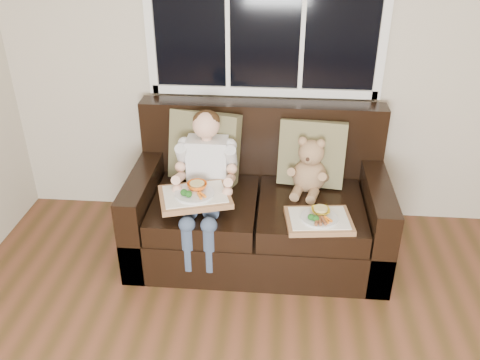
# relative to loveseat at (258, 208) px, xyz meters

# --- Properties ---
(room_walls) EXTENTS (4.52, 5.02, 2.71)m
(room_walls) POSITION_rel_loveseat_xyz_m (0.39, -2.02, 1.28)
(room_walls) COLOR beige
(room_walls) RESTS_ON ground
(loveseat) EXTENTS (1.70, 0.92, 0.96)m
(loveseat) POSITION_rel_loveseat_xyz_m (0.00, 0.00, 0.00)
(loveseat) COLOR black
(loveseat) RESTS_ON ground
(pillow_left) EXTENTS (0.52, 0.33, 0.50)m
(pillow_left) POSITION_rel_loveseat_xyz_m (-0.39, 0.15, 0.38)
(pillow_left) COLOR #6B6542
(pillow_left) RESTS_ON loveseat
(pillow_right) EXTENTS (0.47, 0.26, 0.46)m
(pillow_right) POSITION_rel_loveseat_xyz_m (0.35, 0.15, 0.36)
(pillow_right) COLOR #6B6542
(pillow_right) RESTS_ON loveseat
(child) EXTENTS (0.39, 0.60, 0.88)m
(child) POSITION_rel_loveseat_xyz_m (-0.34, -0.12, 0.34)
(child) COLOR silver
(child) RESTS_ON loveseat
(teddy_bear) EXTENTS (0.27, 0.32, 0.40)m
(teddy_bear) POSITION_rel_loveseat_xyz_m (0.34, 0.04, 0.30)
(teddy_bear) COLOR #A07C54
(teddy_bear) RESTS_ON loveseat
(tray_left) EXTENTS (0.51, 0.44, 0.10)m
(tray_left) POSITION_rel_loveseat_xyz_m (-0.38, -0.31, 0.27)
(tray_left) COLOR #AE744E
(tray_left) RESTS_ON child
(tray_right) EXTENTS (0.43, 0.35, 0.09)m
(tray_right) POSITION_rel_loveseat_xyz_m (0.38, -0.36, 0.17)
(tray_right) COLOR #AE744E
(tray_right) RESTS_ON loveseat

